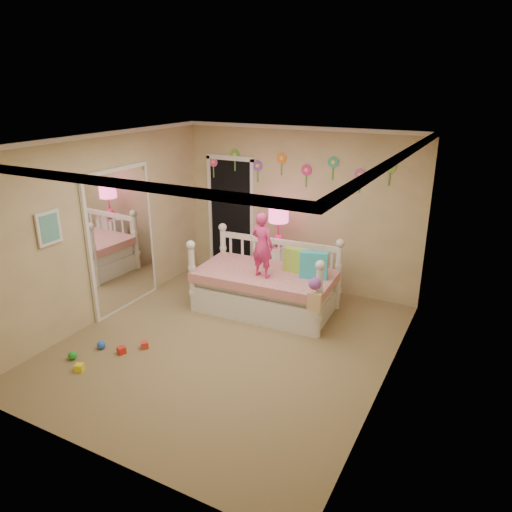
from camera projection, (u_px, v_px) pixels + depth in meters
The scene contains 18 objects.
floor at pixel (228, 344), 6.26m from camera, with size 4.00×4.50×0.01m, color #7F684C.
ceiling at pixel (223, 141), 5.37m from camera, with size 4.00×4.50×0.01m, color white.
back_wall at pixel (298, 209), 7.69m from camera, with size 4.00×0.01×2.60m, color tan.
left_wall at pixel (103, 228), 6.69m from camera, with size 0.01×4.50×2.60m, color tan.
right_wall at pixel (392, 280), 4.94m from camera, with size 0.01×4.50×2.60m, color tan.
crown_molding at pixel (223, 144), 5.38m from camera, with size 4.00×4.50×0.06m, color white, non-canonical shape.
daybed at pixel (266, 275), 7.03m from camera, with size 2.04×1.10×1.11m, color white, non-canonical shape.
pillow_turquoise at pixel (314, 265), 6.71m from camera, with size 0.39×0.14×0.39m, color #25B3BB.
pillow_lime at pixel (297, 260), 6.93m from camera, with size 0.37×0.14×0.35m, color #9FE144.
child at pixel (262, 245), 6.67m from camera, with size 0.34×0.22×0.94m, color #E73486.
nightstand at pixel (278, 268), 7.75m from camera, with size 0.46×0.35×0.77m, color white.
table_lamp at pixel (279, 218), 7.46m from camera, with size 0.31×0.31×0.69m.
closet_doorway at pixel (231, 216), 8.31m from camera, with size 0.90×0.04×2.07m, color black.
flower_decals at pixel (294, 169), 7.50m from camera, with size 3.40×0.02×0.50m, color #B2668C, non-canonical shape.
mirror_closet at pixel (122, 240), 7.00m from camera, with size 0.07×1.30×2.10m, color white.
wall_picture at pixel (49, 228), 5.84m from camera, with size 0.05×0.34×0.42m, color white.
hanging_bag at pixel (314, 295), 6.09m from camera, with size 0.20×0.16×0.36m, color beige, non-canonical shape.
toy_scatter at pixel (112, 348), 6.08m from camera, with size 0.80×1.30×0.11m, color #996666, non-canonical shape.
Camera 1 is at (2.87, -4.69, 3.24)m, focal length 33.64 mm.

